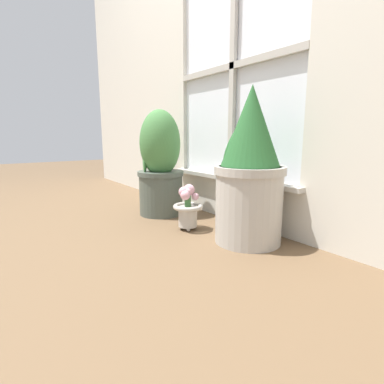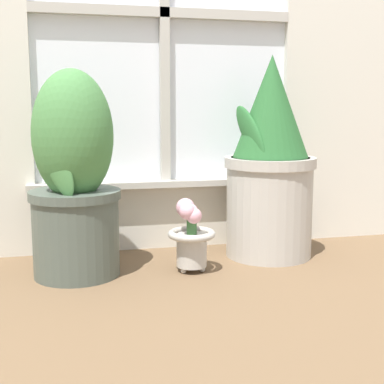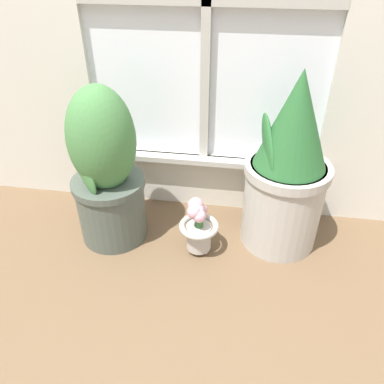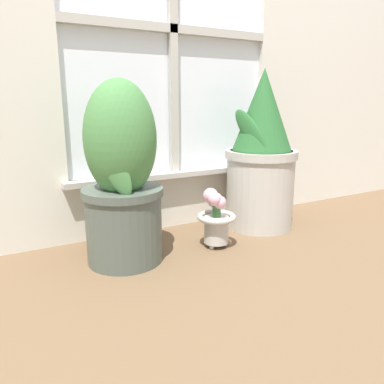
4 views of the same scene
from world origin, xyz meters
TOP-DOWN VIEW (x-y plane):
  - ground_plane at (0.00, 0.00)m, footprint 10.00×10.00m
  - potted_plant_left at (-0.35, 0.22)m, footprint 0.29×0.29m
  - potted_plant_right at (0.35, 0.30)m, footprint 0.33×0.33m
  - flower_vase at (0.02, 0.18)m, footprint 0.16×0.16m

SIDE VIEW (x-z plane):
  - ground_plane at x=0.00m, z-range 0.00..0.00m
  - flower_vase at x=0.02m, z-range 0.00..0.25m
  - potted_plant_left at x=-0.35m, z-range -0.02..0.64m
  - potted_plant_right at x=0.35m, z-range -0.02..0.70m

